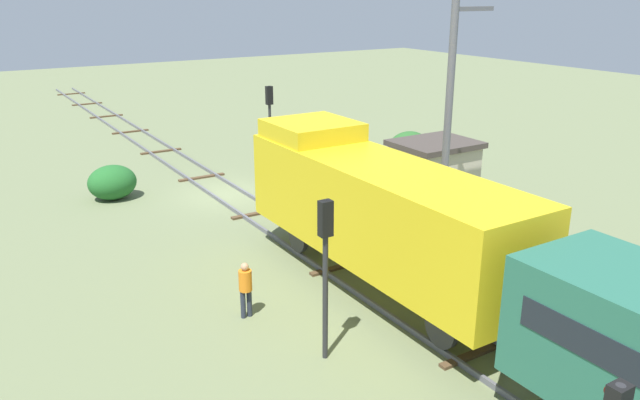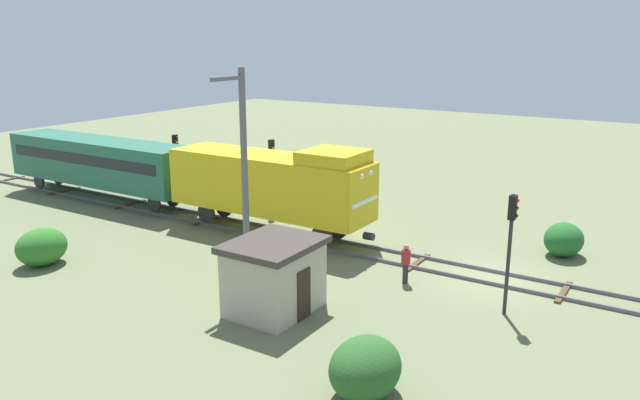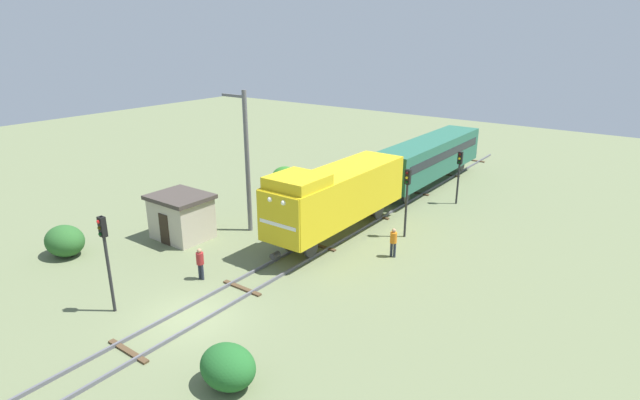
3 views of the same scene
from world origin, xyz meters
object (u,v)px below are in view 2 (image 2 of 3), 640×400
object	(u,v)px
traffic_signal_mid	(272,162)
traffic_signal_far	(176,153)
traffic_signal_near	(511,233)
locomotive	(272,182)
worker_by_signal	(323,199)
relay_hut	(274,276)
catenary_mast	(244,169)
passenger_car_leading	(99,160)
worker_near_track	(406,260)

from	to	relation	value
traffic_signal_mid	traffic_signal_far	distance (m)	7.82
traffic_signal_near	traffic_signal_mid	xyz separation A→B (m)	(6.60, 15.53, -0.18)
locomotive	worker_by_signal	size ratio (longest dim) A/B	6.82
traffic_signal_mid	relay_hut	bearing A→B (deg)	-143.23
traffic_signal_mid	worker_by_signal	xyz separation A→B (m)	(0.80, -2.98, -1.97)
traffic_signal_near	catenary_mast	world-z (taller)	catenary_mast
passenger_car_leading	traffic_signal_far	world-z (taller)	traffic_signal_far
passenger_car_leading	traffic_signal_mid	bearing A→B (deg)	-72.53
traffic_signal_far	catenary_mast	xyz separation A→B (m)	(-8.66, -12.66, 1.92)
worker_by_signal	traffic_signal_mid	bearing A→B (deg)	20.59
traffic_signal_mid	worker_near_track	bearing A→B (deg)	-117.50
passenger_car_leading	traffic_signal_far	size ratio (longest dim) A/B	3.59
traffic_signal_near	traffic_signal_far	distance (m)	24.33
passenger_car_leading	traffic_signal_far	distance (m)	4.68
locomotive	catenary_mast	bearing A→B (deg)	-155.44
traffic_signal_mid	locomotive	bearing A→B (deg)	-143.34
locomotive	worker_near_track	world-z (taller)	locomotive
traffic_signal_far	traffic_signal_mid	bearing A→B (deg)	-91.47
locomotive	passenger_car_leading	world-z (taller)	locomotive
locomotive	relay_hut	world-z (taller)	locomotive
catenary_mast	traffic_signal_mid	bearing A→B (deg)	29.79
catenary_mast	relay_hut	size ratio (longest dim) A/B	2.51
traffic_signal_near	worker_near_track	xyz separation A→B (m)	(0.80, 4.40, -2.16)
traffic_signal_far	relay_hut	world-z (taller)	traffic_signal_far
traffic_signal_mid	catenary_mast	size ratio (longest dim) A/B	0.49
traffic_signal_mid	relay_hut	xyz separation A→B (m)	(-10.90, -8.15, -1.58)
locomotive	worker_by_signal	xyz separation A→B (m)	(4.20, -0.45, -1.78)
worker_by_signal	locomotive	bearing A→B (deg)	89.43
traffic_signal_near	traffic_signal_mid	size ratio (longest dim) A/B	1.07
locomotive	traffic_signal_near	distance (m)	13.40
locomotive	traffic_signal_mid	size ratio (longest dim) A/B	2.71
passenger_car_leading	relay_hut	size ratio (longest dim) A/B	4.00
worker_by_signal	relay_hut	distance (m)	12.79
traffic_signal_mid	catenary_mast	bearing A→B (deg)	-150.21
traffic_signal_mid	traffic_signal_far	size ratio (longest dim) A/B	1.10
traffic_signal_far	worker_near_track	size ratio (longest dim) A/B	2.29
locomotive	catenary_mast	size ratio (longest dim) A/B	1.32
traffic_signal_far	worker_near_track	world-z (taller)	traffic_signal_far
relay_hut	traffic_signal_near	bearing A→B (deg)	-59.80
relay_hut	worker_by_signal	bearing A→B (deg)	23.81
locomotive	worker_near_track	size ratio (longest dim) A/B	6.82
worker_by_signal	catenary_mast	world-z (taller)	catenary_mast
passenger_car_leading	traffic_signal_mid	distance (m)	11.34
passenger_car_leading	traffic_signal_near	bearing A→B (deg)	-96.93
catenary_mast	traffic_signal_near	bearing A→B (deg)	-80.15
locomotive	worker_by_signal	distance (m)	4.58
passenger_car_leading	worker_near_track	distance (m)	22.13
worker_by_signal	traffic_signal_near	bearing A→B (deg)	155.05
relay_hut	worker_near_track	bearing A→B (deg)	-30.41
worker_near_track	worker_by_signal	world-z (taller)	same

